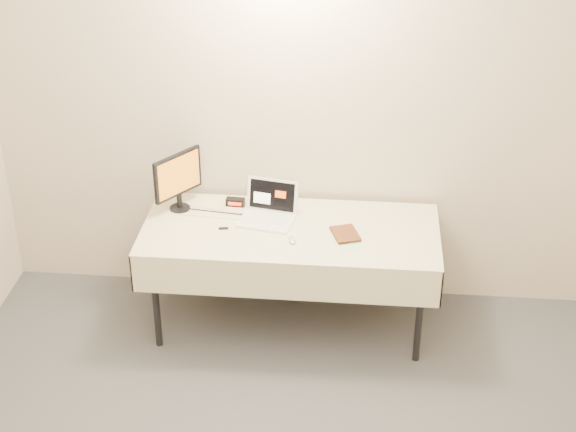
# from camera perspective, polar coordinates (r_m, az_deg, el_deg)

# --- Properties ---
(back_wall) EXTENTS (4.00, 0.10, 2.70)m
(back_wall) POSITION_cam_1_polar(r_m,az_deg,el_deg) (5.64, 0.58, 6.88)
(back_wall) COLOR beige
(back_wall) RESTS_ON ground
(table) EXTENTS (1.86, 0.81, 0.74)m
(table) POSITION_cam_1_polar(r_m,az_deg,el_deg) (5.54, 0.15, -1.38)
(table) COLOR black
(table) RESTS_ON ground
(laptop) EXTENTS (0.38, 0.34, 0.23)m
(laptop) POSITION_cam_1_polar(r_m,az_deg,el_deg) (5.60, -1.26, 0.35)
(laptop) COLOR white
(laptop) RESTS_ON table
(monitor) EXTENTS (0.24, 0.32, 0.39)m
(monitor) POSITION_cam_1_polar(r_m,az_deg,el_deg) (5.67, -7.14, 2.50)
(monitor) COLOR black
(monitor) RESTS_ON table
(book) EXTENTS (0.15, 0.07, 0.20)m
(book) POSITION_cam_1_polar(r_m,az_deg,el_deg) (5.38, 2.99, -0.44)
(book) COLOR #95451B
(book) RESTS_ON table
(alarm_clock) EXTENTS (0.12, 0.06, 0.05)m
(alarm_clock) POSITION_cam_1_polar(r_m,az_deg,el_deg) (5.77, -3.42, 0.91)
(alarm_clock) COLOR black
(alarm_clock) RESTS_ON table
(clicker) EXTENTS (0.07, 0.10, 0.02)m
(clicker) POSITION_cam_1_polar(r_m,az_deg,el_deg) (5.37, 0.27, -1.56)
(clicker) COLOR silver
(clicker) RESTS_ON table
(paper_form) EXTENTS (0.16, 0.31, 0.00)m
(paper_form) POSITION_cam_1_polar(r_m,az_deg,el_deg) (5.42, 3.98, -1.47)
(paper_form) COLOR #B0D4A9
(paper_form) RESTS_ON table
(usb_dongle) EXTENTS (0.06, 0.03, 0.01)m
(usb_dongle) POSITION_cam_1_polar(r_m,az_deg,el_deg) (5.52, -4.20, -0.80)
(usb_dongle) COLOR black
(usb_dongle) RESTS_ON table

